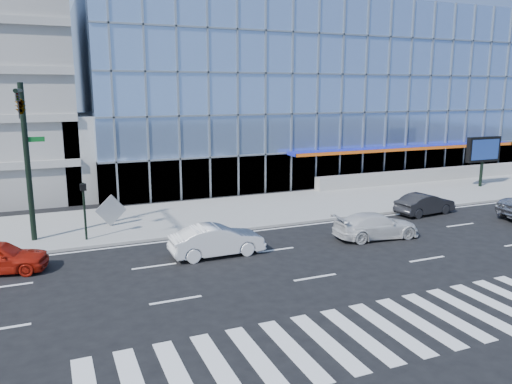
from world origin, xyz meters
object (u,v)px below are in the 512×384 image
Objects in this scene: traffic_signal at (23,125)px; white_suv at (376,226)px; marquee_sign at (483,150)px; white_sedan at (217,240)px; ped_signal_post at (84,202)px; tilted_panel at (111,210)px; dark_sedan at (425,204)px.

white_suv is at bearing -15.83° from traffic_signal.
marquee_sign is 0.89× the size of white_sedan.
white_suv is at bearing -94.05° from white_sedan.
ped_signal_post is at bearing 75.41° from white_suv.
white_sedan is 7.95m from tilted_panel.
traffic_signal is at bearing 62.42° from white_sedan.
ped_signal_post is 0.75× the size of marquee_sign.
tilted_panel is (4.04, 2.64, -5.10)m from traffic_signal.
traffic_signal reaches higher than marquee_sign.
dark_sedan is at bearing -5.80° from ped_signal_post.
ped_signal_post reaches higher than white_suv.
ped_signal_post is 0.73× the size of dark_sedan.
ped_signal_post reaches higher than white_sedan.
ped_signal_post is 15.31m from white_suv.
tilted_panel reaches higher than dark_sedan.
tilted_panel is (-4.05, 6.83, 0.32)m from white_sedan.
white_suv reaches higher than dark_sedan.
tilted_panel is (-12.79, 7.42, 0.39)m from white_suv.
traffic_signal reaches higher than dark_sedan.
ped_signal_post is at bearing -174.29° from marquee_sign.
white_sedan is 14.95m from dark_sedan.
white_suv is (16.84, -4.78, -5.49)m from traffic_signal.
traffic_signal is at bearing -174.08° from marquee_sign.
dark_sedan is 3.15× the size of tilted_panel.
ped_signal_post is at bearing 8.52° from traffic_signal.
white_sedan is (-24.90, -7.61, -2.32)m from marquee_sign.
white_sedan is (8.10, -4.19, -5.42)m from traffic_signal.
white_suv is 1.04× the size of white_sedan.
white_sedan is at bearing -27.36° from traffic_signal.
tilted_panel is at bearing -178.45° from marquee_sign.
white_sedan is at bearing -71.84° from tilted_panel.
white_sedan is at bearing -163.00° from marquee_sign.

